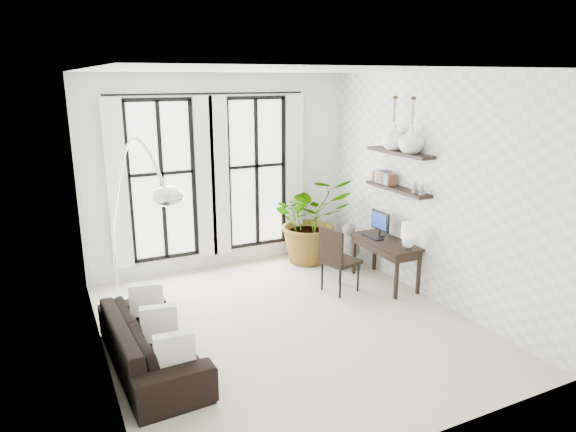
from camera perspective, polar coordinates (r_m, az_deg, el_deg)
floor at (r=6.86m, az=0.01°, el=-11.93°), size 5.00×5.00×0.00m
ceiling at (r=6.11m, az=0.01°, el=15.87°), size 5.00×5.00×0.00m
wall_left at (r=5.71m, az=-20.73°, el=-1.32°), size 0.00×5.00×5.00m
wall_right at (r=7.53m, az=15.61°, el=2.92°), size 0.00×5.00×5.00m
wall_back at (r=8.56m, az=-7.36°, el=4.78°), size 4.50×0.00×4.50m
windows at (r=8.44m, az=-8.48°, el=4.32°), size 3.26×0.13×2.65m
wall_shelves at (r=7.88m, az=11.97°, el=4.62°), size 0.25×1.30×0.60m
sofa at (r=6.04m, az=-14.96°, el=-13.33°), size 0.90×2.08×0.60m
throw_pillows at (r=5.96m, az=-14.14°, el=-11.47°), size 0.40×1.52×0.40m
plant at (r=8.85m, az=2.55°, el=-0.33°), size 1.52×1.37×1.52m
desk at (r=7.97m, az=11.05°, el=-3.01°), size 0.51×1.20×1.10m
desk_chair at (r=7.62m, az=5.39°, el=-4.48°), size 0.58×0.58×1.01m
arc_lamp at (r=6.37m, az=-16.71°, el=3.65°), size 0.75×2.11×2.47m
buddha at (r=8.71m, az=6.71°, el=-3.66°), size 0.44×0.44×0.78m
vase_a at (r=7.58m, az=13.54°, el=8.25°), size 0.37×0.37×0.38m
vase_b at (r=7.89m, az=11.69°, el=8.61°), size 0.37×0.37×0.38m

